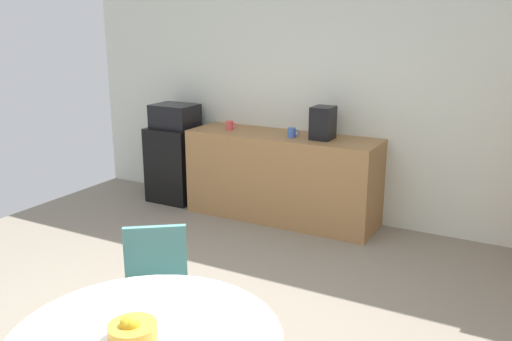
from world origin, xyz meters
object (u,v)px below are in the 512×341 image
(mug_green, at_px, (230,125))
(microwave, at_px, (175,116))
(mini_fridge, at_px, (177,163))
(fruit_bowl, at_px, (132,331))
(chair_teal, at_px, (156,280))
(mug_white, at_px, (292,133))
(coffee_maker, at_px, (323,123))

(mug_green, bearing_deg, microwave, 177.40)
(mini_fridge, relative_size, fruit_bowl, 4.20)
(fruit_bowl, height_order, mug_green, mug_green)
(chair_teal, bearing_deg, mug_white, 96.32)
(mini_fridge, xyz_separation_m, fruit_bowl, (2.33, -3.42, 0.38))
(mini_fridge, distance_m, mug_white, 1.58)
(chair_teal, relative_size, mug_green, 6.43)
(microwave, height_order, mug_white, microwave)
(fruit_bowl, relative_size, coffee_maker, 0.63)
(mug_white, distance_m, mug_green, 0.75)
(coffee_maker, bearing_deg, microwave, 180.00)
(mug_white, distance_m, coffee_maker, 0.32)
(microwave, distance_m, mug_green, 0.75)
(mug_green, bearing_deg, mug_white, -2.91)
(microwave, bearing_deg, fruit_bowl, -55.72)
(microwave, relative_size, fruit_bowl, 2.36)
(microwave, relative_size, mug_white, 3.72)
(fruit_bowl, bearing_deg, chair_teal, 123.91)
(chair_teal, relative_size, fruit_bowl, 4.09)
(chair_teal, bearing_deg, mug_green, 111.87)
(mug_green, bearing_deg, chair_teal, -68.13)
(mini_fridge, bearing_deg, mug_white, -2.76)
(fruit_bowl, height_order, coffee_maker, coffee_maker)
(fruit_bowl, relative_size, mug_green, 1.57)
(chair_teal, xyz_separation_m, fruit_bowl, (0.56, -0.84, 0.28))
(mini_fridge, relative_size, mug_white, 6.61)
(mug_green, bearing_deg, fruit_bowl, -64.91)
(fruit_bowl, bearing_deg, mug_green, 115.09)
(fruit_bowl, height_order, mug_white, mug_white)
(chair_teal, bearing_deg, coffee_maker, 89.61)
(fruit_bowl, bearing_deg, mug_white, 104.08)
(mini_fridge, bearing_deg, coffee_maker, 0.00)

